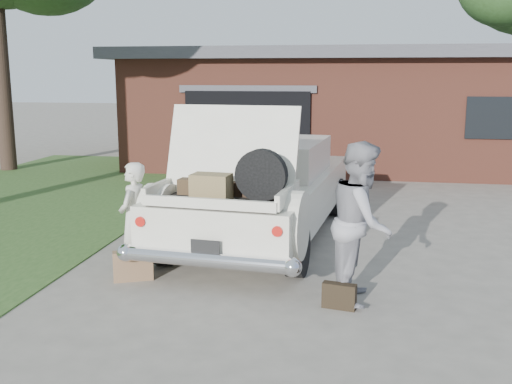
# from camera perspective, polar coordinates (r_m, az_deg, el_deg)

# --- Properties ---
(ground) EXTENTS (90.00, 90.00, 0.00)m
(ground) POSITION_cam_1_polar(r_m,az_deg,el_deg) (7.58, -0.78, -9.06)
(ground) COLOR gray
(ground) RESTS_ON ground
(house) EXTENTS (12.80, 7.80, 3.30)m
(house) POSITION_cam_1_polar(r_m,az_deg,el_deg) (18.49, 8.86, 8.11)
(house) COLOR brown
(house) RESTS_ON ground
(sedan) EXTENTS (2.63, 5.64, 2.21)m
(sedan) POSITION_cam_1_polar(r_m,az_deg,el_deg) (9.67, 0.65, 0.31)
(sedan) COLOR silver
(sedan) RESTS_ON ground
(woman_left) EXTENTS (0.36, 0.55, 1.49)m
(woman_left) POSITION_cam_1_polar(r_m,az_deg,el_deg) (8.13, -11.62, -2.42)
(woman_left) COLOR beige
(woman_left) RESTS_ON ground
(woman_right) EXTENTS (0.79, 0.97, 1.88)m
(woman_right) POSITION_cam_1_polar(r_m,az_deg,el_deg) (7.05, 10.03, -2.83)
(woman_right) COLOR gray
(woman_right) RESTS_ON ground
(suitcase_left) EXTENTS (0.53, 0.35, 0.39)m
(suitcase_left) POSITION_cam_1_polar(r_m,az_deg,el_deg) (7.93, -11.64, -6.88)
(suitcase_left) COLOR brown
(suitcase_left) RESTS_ON ground
(suitcase_right) EXTENTS (0.40, 0.20, 0.30)m
(suitcase_right) POSITION_cam_1_polar(r_m,az_deg,el_deg) (6.95, 7.93, -9.78)
(suitcase_right) COLOR black
(suitcase_right) RESTS_ON ground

